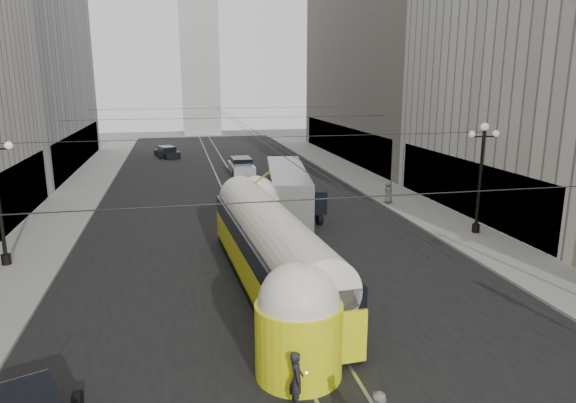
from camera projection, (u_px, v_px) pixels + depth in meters
name	position (u px, v px, depth m)	size (l,w,h in m)	color
road	(233.00, 193.00, 41.25)	(20.00, 85.00, 0.02)	black
sidewalk_left	(83.00, 189.00, 42.09)	(4.00, 72.00, 0.15)	gray
sidewalk_right	(360.00, 178.00, 47.04)	(4.00, 72.00, 0.15)	gray
rail_left	(224.00, 193.00, 41.10)	(0.12, 85.00, 0.04)	gray
rail_right	(243.00, 192.00, 41.41)	(0.12, 85.00, 0.04)	gray
building_left_far	(1.00, 21.00, 48.56)	(12.60, 28.60, 28.60)	#999999
building_right_far	(396.00, 10.00, 56.34)	(12.60, 32.60, 32.60)	#514C47
distant_tower	(199.00, 41.00, 82.95)	(6.00, 6.00, 31.36)	#B2AFA8
lamppost_right_mid	(481.00, 172.00, 29.20)	(1.86, 0.44, 6.37)	black
catenary	(235.00, 120.00, 38.96)	(25.00, 72.00, 0.23)	black
streetcar	(271.00, 247.00, 22.19)	(3.54, 16.77, 3.69)	yellow
city_bus	(287.00, 188.00, 35.27)	(4.09, 11.86, 2.94)	gray
sedan_white_far	(241.00, 166.00, 49.40)	(2.12, 5.01, 1.57)	silver
sedan_dark_far	(167.00, 152.00, 59.81)	(3.10, 4.49, 1.31)	black
pedestrian_crossing_a	(296.00, 379.00, 14.10)	(0.60, 0.40, 1.65)	black
pedestrian_sidewalk_right	(388.00, 192.00, 36.97)	(0.80, 0.49, 1.63)	gray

